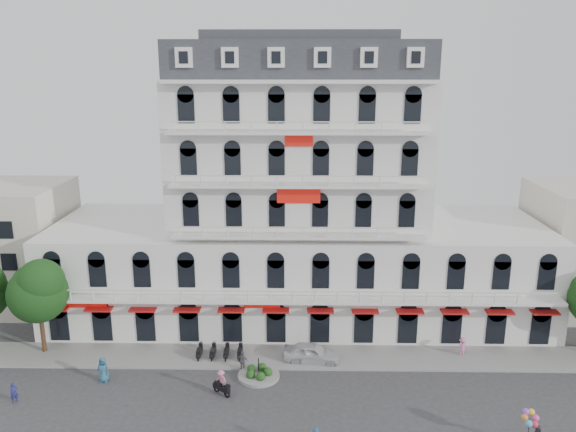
{
  "coord_description": "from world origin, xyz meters",
  "views": [
    {
      "loc": [
        -0.09,
        -32.24,
        22.89
      ],
      "look_at": [
        -0.82,
        10.0,
        11.71
      ],
      "focal_mm": 35.0,
      "sensor_mm": 36.0,
      "label": 1
    }
  ],
  "objects": [
    {
      "name": "parked_scooter_row",
      "position": [
        -6.35,
        8.8,
        0.0
      ],
      "size": [
        4.4,
        1.8,
        1.1
      ],
      "primitive_type": null,
      "color": "black",
      "rests_on": "ground"
    },
    {
      "name": "traffic_island",
      "position": [
        -3.0,
        6.0,
        0.26
      ],
      "size": [
        3.2,
        3.2,
        1.6
      ],
      "color": "gray",
      "rests_on": "ground"
    },
    {
      "name": "balloon_vendor",
      "position": [
        14.57,
        -1.96,
        1.27
      ],
      "size": [
        1.36,
        1.28,
        2.45
      ],
      "color": "#4F4D54",
      "rests_on": "ground"
    },
    {
      "name": "sidewalk",
      "position": [
        0.0,
        9.0,
        0.08
      ],
      "size": [
        53.0,
        4.0,
        0.16
      ],
      "primitive_type": "cube",
      "color": "gray",
      "rests_on": "ground"
    },
    {
      "name": "main_building",
      "position": [
        0.0,
        18.0,
        9.96
      ],
      "size": [
        45.0,
        15.0,
        25.8
      ],
      "color": "silver",
      "rests_on": "ground"
    },
    {
      "name": "pedestrian_left",
      "position": [
        -14.63,
        5.22,
        0.97
      ],
      "size": [
        1.0,
        0.69,
        1.95
      ],
      "primitive_type": "imported",
      "rotation": [
        0.0,
        0.0,
        -0.08
      ],
      "color": "#2B6081",
      "rests_on": "ground"
    },
    {
      "name": "pedestrian_far",
      "position": [
        -20.0,
        2.39,
        0.75
      ],
      "size": [
        0.65,
        0.64,
        1.5
      ],
      "primitive_type": "imported",
      "rotation": [
        0.0,
        0.0,
        0.75
      ],
      "color": "navy",
      "rests_on": "ground"
    },
    {
      "name": "tree_west_inner",
      "position": [
        -20.95,
        9.48,
        5.68
      ],
      "size": [
        4.76,
        4.76,
        8.25
      ],
      "color": "#382314",
      "rests_on": "ground"
    },
    {
      "name": "pedestrian_mid",
      "position": [
        -4.3,
        6.96,
        0.81
      ],
      "size": [
        1.02,
        0.62,
        1.62
      ],
      "primitive_type": "imported",
      "rotation": [
        0.0,
        0.0,
        2.89
      ],
      "color": "#5B5D63",
      "rests_on": "ground"
    },
    {
      "name": "rider_center",
      "position": [
        -5.52,
        3.61,
        1.01
      ],
      "size": [
        1.39,
        1.22,
        1.95
      ],
      "rotation": [
        0.0,
        0.0,
        5.6
      ],
      "color": "black",
      "rests_on": "ground"
    },
    {
      "name": "ground",
      "position": [
        0.0,
        0.0,
        0.0
      ],
      "size": [
        120.0,
        120.0,
        0.0
      ],
      "primitive_type": "plane",
      "color": "#38383A",
      "rests_on": "ground"
    },
    {
      "name": "pedestrian_right",
      "position": [
        13.43,
        9.5,
        0.83
      ],
      "size": [
        1.1,
        0.67,
        1.65
      ],
      "primitive_type": "imported",
      "rotation": [
        0.0,
        0.0,
        3.09
      ],
      "color": "pink",
      "rests_on": "ground"
    },
    {
      "name": "parked_car",
      "position": [
        1.11,
        8.41,
        0.78
      ],
      "size": [
        4.77,
        2.37,
        1.56
      ],
      "primitive_type": "imported",
      "rotation": [
        0.0,
        0.0,
        1.45
      ],
      "color": "silver",
      "rests_on": "ground"
    }
  ]
}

